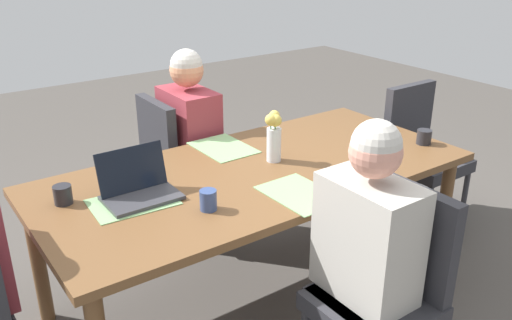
{
  "coord_description": "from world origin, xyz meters",
  "views": [
    {
      "loc": [
        1.43,
        2.02,
        1.81
      ],
      "look_at": [
        0.0,
        0.0,
        0.78
      ],
      "focal_mm": 38.17,
      "sensor_mm": 36.0,
      "label": 1
    }
  ],
  "objects_px": {
    "chair_near_left_mid": "(176,160)",
    "laptop_head_right_left_near": "(139,189)",
    "person_far_left_far": "(364,277)",
    "flower_vase": "(274,135)",
    "coffee_mug_near_left": "(63,195)",
    "coffee_mug_near_right": "(424,137)",
    "person_near_left_mid": "(191,156)",
    "dining_table": "(256,182)",
    "coffee_mug_centre_left": "(208,200)",
    "chair_head_left_right_near": "(419,147)",
    "chair_far_left_far": "(387,283)"
  },
  "relations": [
    {
      "from": "dining_table",
      "to": "flower_vase",
      "type": "bearing_deg",
      "value": -164.32
    },
    {
      "from": "coffee_mug_near_left",
      "to": "chair_head_left_right_near",
      "type": "bearing_deg",
      "value": 177.7
    },
    {
      "from": "chair_head_left_right_near",
      "to": "coffee_mug_centre_left",
      "type": "xyz_separation_m",
      "value": [
        1.8,
        0.32,
        0.27
      ]
    },
    {
      "from": "person_far_left_far",
      "to": "chair_head_left_right_near",
      "type": "relative_size",
      "value": 1.33
    },
    {
      "from": "coffee_mug_near_left",
      "to": "flower_vase",
      "type": "bearing_deg",
      "value": 172.03
    },
    {
      "from": "dining_table",
      "to": "laptop_head_right_left_near",
      "type": "xyz_separation_m",
      "value": [
        0.6,
        -0.04,
        0.11
      ]
    },
    {
      "from": "laptop_head_right_left_near",
      "to": "coffee_mug_near_right",
      "type": "bearing_deg",
      "value": 169.32
    },
    {
      "from": "dining_table",
      "to": "coffee_mug_near_left",
      "type": "xyz_separation_m",
      "value": [
        0.89,
        -0.18,
        0.11
      ]
    },
    {
      "from": "coffee_mug_near_right",
      "to": "coffee_mug_near_left",
      "type": "bearing_deg",
      "value": -13.18
    },
    {
      "from": "flower_vase",
      "to": "coffee_mug_centre_left",
      "type": "relative_size",
      "value": 2.96
    },
    {
      "from": "laptop_head_right_left_near",
      "to": "chair_near_left_mid",
      "type": "bearing_deg",
      "value": -126.34
    },
    {
      "from": "person_near_left_mid",
      "to": "person_far_left_far",
      "type": "distance_m",
      "value": 1.54
    },
    {
      "from": "person_near_left_mid",
      "to": "chair_far_left_far",
      "type": "xyz_separation_m",
      "value": [
        -0.02,
        1.59,
        -0.03
      ]
    },
    {
      "from": "person_near_left_mid",
      "to": "flower_vase",
      "type": "relative_size",
      "value": 4.52
    },
    {
      "from": "dining_table",
      "to": "chair_far_left_far",
      "type": "height_order",
      "value": "chair_far_left_far"
    },
    {
      "from": "person_far_left_far",
      "to": "flower_vase",
      "type": "relative_size",
      "value": 4.52
    },
    {
      "from": "person_near_left_mid",
      "to": "laptop_head_right_left_near",
      "type": "height_order",
      "value": "person_near_left_mid"
    },
    {
      "from": "dining_table",
      "to": "chair_near_left_mid",
      "type": "relative_size",
      "value": 2.39
    },
    {
      "from": "person_near_left_mid",
      "to": "coffee_mug_centre_left",
      "type": "xyz_separation_m",
      "value": [
        0.46,
        1.0,
        0.24
      ]
    },
    {
      "from": "person_near_left_mid",
      "to": "coffee_mug_near_left",
      "type": "xyz_separation_m",
      "value": [
        0.94,
        0.59,
        0.24
      ]
    },
    {
      "from": "dining_table",
      "to": "flower_vase",
      "type": "xyz_separation_m",
      "value": [
        -0.14,
        -0.04,
        0.21
      ]
    },
    {
      "from": "coffee_mug_centre_left",
      "to": "person_far_left_far",
      "type": "bearing_deg",
      "value": 127.08
    },
    {
      "from": "chair_near_left_mid",
      "to": "person_far_left_far",
      "type": "relative_size",
      "value": 0.75
    },
    {
      "from": "chair_head_left_right_near",
      "to": "coffee_mug_near_right",
      "type": "relative_size",
      "value": 11.13
    },
    {
      "from": "chair_near_left_mid",
      "to": "coffee_mug_near_left",
      "type": "xyz_separation_m",
      "value": [
        0.87,
        0.65,
        0.27
      ]
    },
    {
      "from": "laptop_head_right_left_near",
      "to": "coffee_mug_near_right",
      "type": "height_order",
      "value": "laptop_head_right_left_near"
    },
    {
      "from": "chair_near_left_mid",
      "to": "laptop_head_right_left_near",
      "type": "distance_m",
      "value": 1.01
    },
    {
      "from": "chair_head_left_right_near",
      "to": "coffee_mug_near_right",
      "type": "distance_m",
      "value": 0.61
    },
    {
      "from": "person_near_left_mid",
      "to": "coffee_mug_centre_left",
      "type": "height_order",
      "value": "person_near_left_mid"
    },
    {
      "from": "chair_near_left_mid",
      "to": "flower_vase",
      "type": "relative_size",
      "value": 3.41
    },
    {
      "from": "dining_table",
      "to": "coffee_mug_centre_left",
      "type": "xyz_separation_m",
      "value": [
        0.41,
        0.23,
        0.11
      ]
    },
    {
      "from": "chair_far_left_far",
      "to": "person_far_left_far",
      "type": "relative_size",
      "value": 0.75
    },
    {
      "from": "dining_table",
      "to": "chair_near_left_mid",
      "type": "bearing_deg",
      "value": -88.27
    },
    {
      "from": "dining_table",
      "to": "coffee_mug_near_left",
      "type": "distance_m",
      "value": 0.92
    },
    {
      "from": "person_near_left_mid",
      "to": "chair_near_left_mid",
      "type": "bearing_deg",
      "value": -38.76
    },
    {
      "from": "chair_head_left_right_near",
      "to": "coffee_mug_near_right",
      "type": "xyz_separation_m",
      "value": [
        0.43,
        0.34,
        0.27
      ]
    },
    {
      "from": "person_far_left_far",
      "to": "chair_head_left_right_near",
      "type": "bearing_deg",
      "value": -148.56
    },
    {
      "from": "dining_table",
      "to": "chair_head_left_right_near",
      "type": "height_order",
      "value": "chair_head_left_right_near"
    },
    {
      "from": "dining_table",
      "to": "coffee_mug_near_left",
      "type": "relative_size",
      "value": 25.71
    },
    {
      "from": "chair_near_left_mid",
      "to": "coffee_mug_near_right",
      "type": "relative_size",
      "value": 11.13
    },
    {
      "from": "person_near_left_mid",
      "to": "chair_head_left_right_near",
      "type": "distance_m",
      "value": 1.51
    },
    {
      "from": "dining_table",
      "to": "person_far_left_far",
      "type": "height_order",
      "value": "person_far_left_far"
    },
    {
      "from": "flower_vase",
      "to": "coffee_mug_near_left",
      "type": "height_order",
      "value": "flower_vase"
    },
    {
      "from": "person_near_left_mid",
      "to": "chair_far_left_far",
      "type": "relative_size",
      "value": 1.33
    },
    {
      "from": "chair_near_left_mid",
      "to": "coffee_mug_near_right",
      "type": "height_order",
      "value": "chair_near_left_mid"
    },
    {
      "from": "chair_head_left_right_near",
      "to": "chair_near_left_mid",
      "type": "bearing_deg",
      "value": -27.51
    },
    {
      "from": "person_far_left_far",
      "to": "flower_vase",
      "type": "distance_m",
      "value": 0.88
    },
    {
      "from": "person_far_left_far",
      "to": "chair_head_left_right_near",
      "type": "distance_m",
      "value": 1.64
    },
    {
      "from": "chair_near_left_mid",
      "to": "chair_head_left_right_near",
      "type": "bearing_deg",
      "value": 152.49
    },
    {
      "from": "coffee_mug_near_left",
      "to": "coffee_mug_centre_left",
      "type": "bearing_deg",
      "value": 139.53
    }
  ]
}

